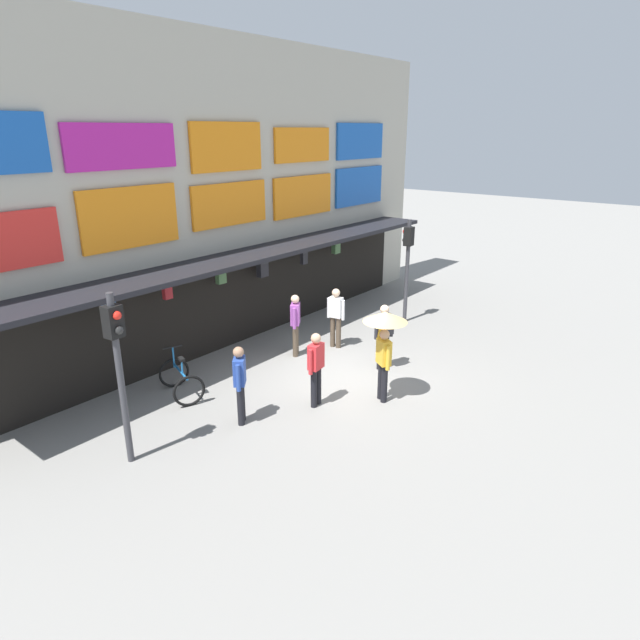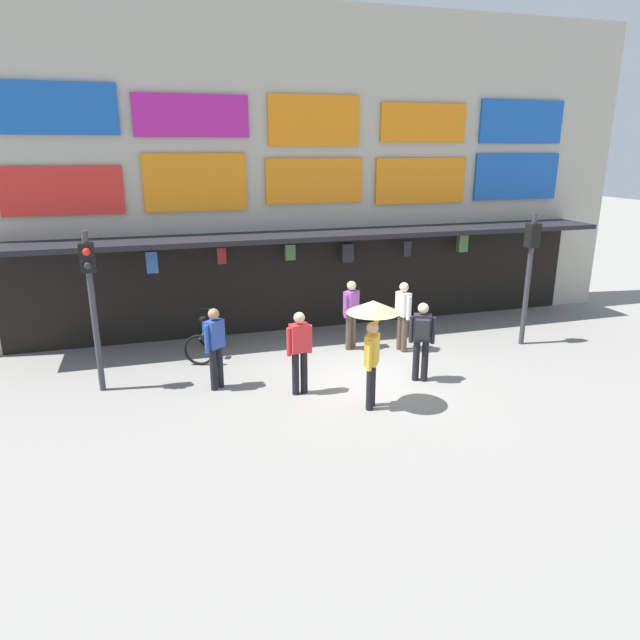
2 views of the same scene
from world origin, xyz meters
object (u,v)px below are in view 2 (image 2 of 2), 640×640
object	(u,v)px
pedestrian_in_yellow	(403,313)
pedestrian_with_umbrella	(373,324)
traffic_light_near	(91,287)
traffic_light_far	(530,259)
pedestrian_in_red	(422,336)
pedestrian_in_green	(300,348)
pedestrian_in_white	(351,311)
pedestrian_in_black	(215,344)
bicycle_parked	(206,340)

from	to	relation	value
pedestrian_in_yellow	pedestrian_with_umbrella	bearing A→B (deg)	-124.55
traffic_light_near	traffic_light_far	size ratio (longest dim) A/B	1.00
pedestrian_in_red	pedestrian_with_umbrella	bearing A→B (deg)	-148.28
traffic_light_far	pedestrian_in_red	xyz separation A→B (m)	(-3.47, -1.42, -1.16)
pedestrian_in_green	pedestrian_in_white	xyz separation A→B (m)	(1.85, 2.20, 0.00)
pedestrian_with_umbrella	pedestrian_in_black	world-z (taller)	pedestrian_with_umbrella
pedestrian_in_red	bicycle_parked	bearing A→B (deg)	146.27
traffic_light_near	traffic_light_far	distance (m)	9.80
pedestrian_in_red	pedestrian_in_white	size ratio (longest dim) A/B	1.00
pedestrian_with_umbrella	traffic_light_near	bearing A→B (deg)	154.72
pedestrian_in_red	pedestrian_in_white	xyz separation A→B (m)	(-0.71, 2.30, -0.04)
bicycle_parked	pedestrian_in_black	size ratio (longest dim) A/B	0.80
pedestrian_in_green	pedestrian_in_yellow	bearing A→B (deg)	29.96
traffic_light_near	traffic_light_far	world-z (taller)	same
pedestrian_in_yellow	pedestrian_in_white	bearing A→B (deg)	156.89
traffic_light_near	pedestrian_in_yellow	world-z (taller)	traffic_light_near
bicycle_parked	pedestrian_in_yellow	bearing A→B (deg)	-11.64
bicycle_parked	pedestrian_in_white	bearing A→B (deg)	-7.58
pedestrian_in_red	pedestrian_in_white	bearing A→B (deg)	107.24
bicycle_parked	pedestrian_in_red	world-z (taller)	pedestrian_in_red
pedestrian_in_black	pedestrian_in_yellow	world-z (taller)	same
traffic_light_far	pedestrian_in_yellow	bearing A→B (deg)	172.54
pedestrian_in_green	pedestrian_in_yellow	world-z (taller)	same
pedestrian_in_green	pedestrian_in_black	distance (m)	1.70
traffic_light_near	traffic_light_far	xyz separation A→B (m)	(9.80, 0.02, 0.00)
pedestrian_in_green	pedestrian_in_white	bearing A→B (deg)	49.89
traffic_light_near	pedestrian_with_umbrella	bearing A→B (deg)	-25.28
traffic_light_near	pedestrian_in_black	bearing A→B (deg)	-14.39
pedestrian_in_yellow	pedestrian_in_black	bearing A→B (deg)	-167.61
traffic_light_near	pedestrian_in_green	xyz separation A→B (m)	(3.77, -1.30, -1.19)
traffic_light_far	pedestrian_with_umbrella	bearing A→B (deg)	-154.82
pedestrian_in_green	pedestrian_in_red	world-z (taller)	same
pedestrian_with_umbrella	pedestrian_in_green	bearing A→B (deg)	137.71
bicycle_parked	pedestrian_in_black	distance (m)	2.00
pedestrian_in_red	pedestrian_in_black	size ratio (longest dim) A/B	1.00
pedestrian_in_green	pedestrian_in_black	size ratio (longest dim) A/B	1.00
pedestrian_in_black	traffic_light_near	bearing A→B (deg)	165.61
traffic_light_far	pedestrian_in_white	bearing A→B (deg)	168.11
pedestrian_in_black	pedestrian_in_yellow	xyz separation A→B (m)	(4.51, 0.99, 0.00)
traffic_light_near	pedestrian_in_yellow	bearing A→B (deg)	3.56
pedestrian_with_umbrella	bicycle_parked	bearing A→B (deg)	126.07
pedestrian_in_red	traffic_light_far	bearing A→B (deg)	22.19
bicycle_parked	pedestrian_in_green	xyz separation A→B (m)	(1.56, -2.65, 0.55)
traffic_light_near	pedestrian_in_white	distance (m)	5.81
pedestrian_in_green	traffic_light_near	bearing A→B (deg)	161.02
traffic_light_far	pedestrian_with_umbrella	world-z (taller)	traffic_light_far
pedestrian_with_umbrella	pedestrian_in_white	distance (m)	3.36
traffic_light_far	pedestrian_in_green	distance (m)	6.29
traffic_light_far	pedestrian_in_black	size ratio (longest dim) A/B	1.90
bicycle_parked	pedestrian_in_white	size ratio (longest dim) A/B	0.80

